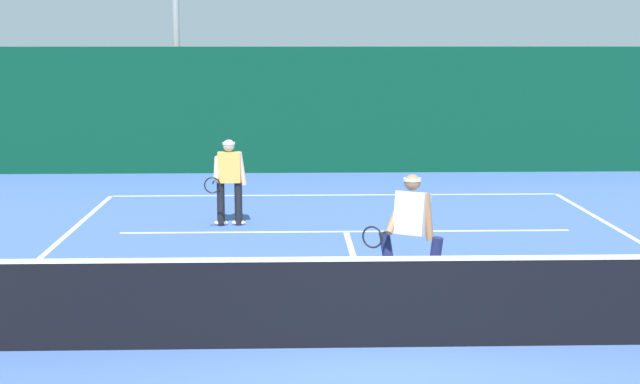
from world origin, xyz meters
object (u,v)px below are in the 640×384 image
at_px(player_far, 229,179).
at_px(tennis_ball, 469,271).
at_px(player_near, 411,229).
at_px(light_pole, 176,15).

height_order(player_far, tennis_ball, player_far).
height_order(player_near, tennis_ball, player_near).
bearing_deg(player_far, tennis_ball, 132.94).
relative_size(tennis_ball, light_pole, 0.01).
bearing_deg(player_far, player_near, 117.20).
bearing_deg(player_far, light_pole, -78.87).
height_order(player_near, player_far, player_near).
distance_m(player_near, player_far, 5.64).
xyz_separation_m(player_far, light_pole, (-1.85, 8.27, 3.16)).
bearing_deg(tennis_ball, player_near, -131.03).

